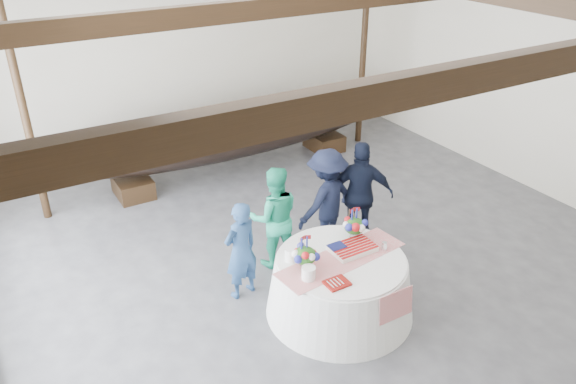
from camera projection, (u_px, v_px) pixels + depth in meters
floor at (337, 275)px, 8.61m from camera, size 10.00×12.00×0.01m
wall_back at (182, 47)px, 12.12m from camera, size 10.00×0.02×4.50m
longboat_display at (235, 131)px, 11.49m from camera, size 7.40×1.48×1.39m
banquet_table at (340, 285)px, 7.67m from camera, size 2.04×2.04×0.87m
tabletop_items at (332, 246)px, 7.48m from camera, size 1.94×1.02×0.40m
guest_woman_blue at (241, 250)px, 7.86m from camera, size 0.62×0.47×1.51m
guest_woman_teal at (274, 217)px, 8.52m from camera, size 0.97×0.86×1.65m
guest_man_left at (326, 200)px, 8.91m from camera, size 1.23×0.87×1.73m
guest_man_right at (360, 195)px, 9.01m from camera, size 1.13×0.93×1.80m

